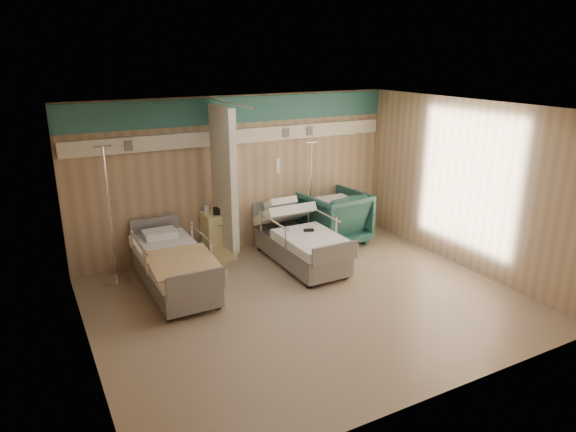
{
  "coord_description": "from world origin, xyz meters",
  "views": [
    {
      "loc": [
        -3.45,
        -5.84,
        3.51
      ],
      "look_at": [
        -0.02,
        0.6,
        1.16
      ],
      "focal_mm": 32.0,
      "sensor_mm": 36.0,
      "label": 1
    }
  ],
  "objects": [
    {
      "name": "visitor_armchair",
      "position": [
        1.67,
        1.9,
        0.5
      ],
      "size": [
        1.2,
        1.23,
        1.01
      ],
      "primitive_type": "imported",
      "rotation": [
        0.0,
        0.0,
        3.26
      ],
      "color": "#1C4841",
      "rests_on": "ground"
    },
    {
      "name": "tan_blanket",
      "position": [
        -1.6,
        0.84,
        0.65
      ],
      "size": [
        0.99,
        1.21,
        0.04
      ],
      "primitive_type": "cube",
      "rotation": [
        0.0,
        0.0,
        -0.06
      ],
      "color": "tan",
      "rests_on": "bed_left"
    },
    {
      "name": "call_remote",
      "position": [
        0.68,
        1.16,
        0.65
      ],
      "size": [
        0.18,
        0.13,
        0.04
      ],
      "primitive_type": "cube",
      "rotation": [
        0.0,
        0.0,
        -0.34
      ],
      "color": "black",
      "rests_on": "bed_right"
    },
    {
      "name": "iv_stand_right",
      "position": [
        1.37,
        2.27,
        0.39
      ],
      "size": [
        0.34,
        0.34,
        1.92
      ],
      "rotation": [
        0.0,
        0.0,
        -0.3
      ],
      "color": "silver",
      "rests_on": "ground"
    },
    {
      "name": "room_walls",
      "position": [
        -0.03,
        0.25,
        1.86
      ],
      "size": [
        6.04,
        5.04,
        2.82
      ],
      "color": "tan",
      "rests_on": "ground"
    },
    {
      "name": "white_cup",
      "position": [
        -0.72,
        2.29,
        0.91
      ],
      "size": [
        0.11,
        0.11,
        0.13
      ],
      "primitive_type": "cylinder",
      "rotation": [
        0.0,
        0.0,
        0.38
      ],
      "color": "white",
      "rests_on": "bedside_cabinet"
    },
    {
      "name": "waffle_blanket",
      "position": [
        1.66,
        1.86,
        1.04
      ],
      "size": [
        0.6,
        0.54,
        0.07
      ],
      "primitive_type": "cube",
      "rotation": [
        0.0,
        0.0,
        3.12
      ],
      "color": "white",
      "rests_on": "visitor_armchair"
    },
    {
      "name": "ground",
      "position": [
        0.0,
        0.0,
        0.0
      ],
      "size": [
        6.0,
        5.0,
        0.0
      ],
      "primitive_type": "cube",
      "color": "gray",
      "rests_on": "ground"
    },
    {
      "name": "bedside_cabinet",
      "position": [
        -0.55,
        2.2,
        0.42
      ],
      "size": [
        0.5,
        0.48,
        0.85
      ],
      "primitive_type": "cube",
      "color": "beige",
      "rests_on": "ground"
    },
    {
      "name": "iv_stand_left",
      "position": [
        -2.34,
        2.07,
        0.45
      ],
      "size": [
        0.39,
        0.39,
        2.19
      ],
      "rotation": [
        0.0,
        0.0,
        -0.13
      ],
      "color": "silver",
      "rests_on": "ground"
    },
    {
      "name": "toiletry_bag",
      "position": [
        -0.55,
        2.11,
        0.91
      ],
      "size": [
        0.24,
        0.2,
        0.11
      ],
      "primitive_type": "cube",
      "rotation": [
        0.0,
        0.0,
        -0.37
      ],
      "color": "black",
      "rests_on": "bedside_cabinet"
    },
    {
      "name": "bed_left",
      "position": [
        -1.6,
        1.3,
        0.32
      ],
      "size": [
        1.0,
        2.16,
        0.63
      ],
      "primitive_type": null,
      "color": "silver",
      "rests_on": "ground"
    },
    {
      "name": "bed_right",
      "position": [
        0.6,
        1.3,
        0.32
      ],
      "size": [
        1.0,
        2.16,
        0.63
      ],
      "primitive_type": null,
      "color": "silver",
      "rests_on": "ground"
    }
  ]
}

